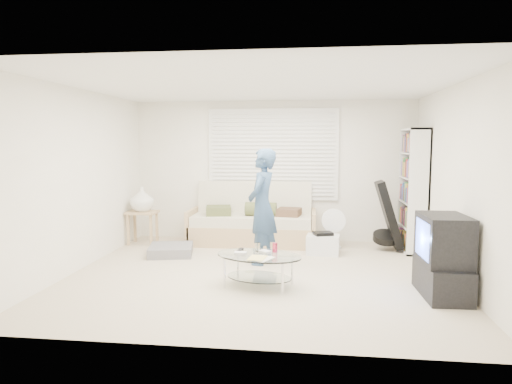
# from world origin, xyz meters

# --- Properties ---
(ground) EXTENTS (5.00, 5.00, 0.00)m
(ground) POSITION_xyz_m (0.00, 0.00, 0.00)
(ground) COLOR #C2AF96
(ground) RESTS_ON ground
(room_shell) EXTENTS (5.02, 4.52, 2.51)m
(room_shell) POSITION_xyz_m (0.00, 0.48, 1.63)
(room_shell) COLOR silver
(room_shell) RESTS_ON ground
(window_blinds) EXTENTS (2.32, 0.08, 1.62)m
(window_blinds) POSITION_xyz_m (0.00, 2.20, 1.55)
(window_blinds) COLOR silver
(window_blinds) RESTS_ON ground
(futon_sofa) EXTENTS (2.19, 0.88, 1.07)m
(futon_sofa) POSITION_xyz_m (-0.32, 1.88, 0.35)
(futon_sofa) COLOR tan
(futon_sofa) RESTS_ON ground
(grey_floor_pillow) EXTENTS (0.79, 0.79, 0.15)m
(grey_floor_pillow) POSITION_xyz_m (-1.50, 0.90, 0.07)
(grey_floor_pillow) COLOR slate
(grey_floor_pillow) RESTS_ON ground
(side_table) EXTENTS (0.51, 0.41, 1.00)m
(side_table) POSITION_xyz_m (-2.22, 1.60, 0.74)
(side_table) COLOR tan
(side_table) RESTS_ON ground
(bookshelf) EXTENTS (0.31, 0.84, 1.99)m
(bookshelf) POSITION_xyz_m (2.32, 1.65, 0.99)
(bookshelf) COLOR white
(bookshelf) RESTS_ON ground
(guitar_case) EXTENTS (0.48, 0.42, 1.11)m
(guitar_case) POSITION_xyz_m (1.95, 1.62, 0.50)
(guitar_case) COLOR black
(guitar_case) RESTS_ON ground
(floor_fan) EXTENTS (0.41, 0.27, 0.67)m
(floor_fan) POSITION_xyz_m (1.06, 1.67, 0.39)
(floor_fan) COLOR white
(floor_fan) RESTS_ON ground
(storage_bin) EXTENTS (0.54, 0.41, 0.35)m
(storage_bin) POSITION_xyz_m (0.89, 1.23, 0.16)
(storage_bin) COLOR white
(storage_bin) RESTS_ON ground
(tv_unit) EXTENTS (0.51, 0.88, 0.94)m
(tv_unit) POSITION_xyz_m (2.20, -0.61, 0.46)
(tv_unit) COLOR black
(tv_unit) RESTS_ON ground
(coffee_table) EXTENTS (1.19, 0.90, 0.52)m
(coffee_table) POSITION_xyz_m (0.06, -0.51, 0.32)
(coffee_table) COLOR silver
(coffee_table) RESTS_ON ground
(standing_person) EXTENTS (0.52, 0.68, 1.68)m
(standing_person) POSITION_xyz_m (-0.01, 0.57, 0.84)
(standing_person) COLOR navy
(standing_person) RESTS_ON ground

